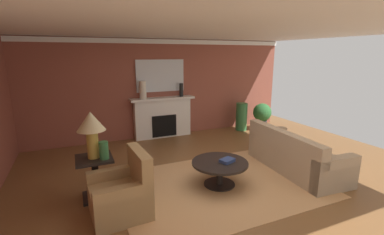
{
  "coord_description": "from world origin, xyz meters",
  "views": [
    {
      "loc": [
        -2.27,
        -3.92,
        2.31
      ],
      "look_at": [
        -0.03,
        1.17,
        1.0
      ],
      "focal_mm": 25.25,
      "sensor_mm": 36.0,
      "label": 1
    }
  ],
  "objects_px": {
    "armchair_near_window": "(122,195)",
    "potted_plant": "(262,114)",
    "mantel_mirror": "(160,76)",
    "vase_on_side_table": "(104,150)",
    "sofa": "(294,156)",
    "coffee_table": "(220,168)",
    "side_table": "(95,175)",
    "vase_mantel_left": "(143,90)",
    "vase_tall_corner": "(241,117)",
    "fireplace": "(163,118)",
    "table_lamp": "(91,126)",
    "vase_mantel_right": "(181,90)"
  },
  "relations": [
    {
      "from": "armchair_near_window",
      "to": "potted_plant",
      "type": "height_order",
      "value": "armchair_near_window"
    },
    {
      "from": "mantel_mirror",
      "to": "vase_on_side_table",
      "type": "distance_m",
      "value": 3.67
    },
    {
      "from": "sofa",
      "to": "coffee_table",
      "type": "distance_m",
      "value": 1.7
    },
    {
      "from": "mantel_mirror",
      "to": "sofa",
      "type": "relative_size",
      "value": 0.63
    },
    {
      "from": "coffee_table",
      "to": "side_table",
      "type": "relative_size",
      "value": 1.43
    },
    {
      "from": "armchair_near_window",
      "to": "vase_mantel_left",
      "type": "relative_size",
      "value": 2.0
    },
    {
      "from": "armchair_near_window",
      "to": "potted_plant",
      "type": "distance_m",
      "value": 5.58
    },
    {
      "from": "vase_tall_corner",
      "to": "fireplace",
      "type": "bearing_deg",
      "value": 173.02
    },
    {
      "from": "side_table",
      "to": "table_lamp",
      "type": "height_order",
      "value": "table_lamp"
    },
    {
      "from": "armchair_near_window",
      "to": "side_table",
      "type": "distance_m",
      "value": 0.73
    },
    {
      "from": "sofa",
      "to": "side_table",
      "type": "height_order",
      "value": "sofa"
    },
    {
      "from": "potted_plant",
      "to": "coffee_table",
      "type": "bearing_deg",
      "value": -138.3
    },
    {
      "from": "vase_tall_corner",
      "to": "vase_on_side_table",
      "type": "bearing_deg",
      "value": -149.0
    },
    {
      "from": "fireplace",
      "to": "coffee_table",
      "type": "height_order",
      "value": "fireplace"
    },
    {
      "from": "fireplace",
      "to": "coffee_table",
      "type": "relative_size",
      "value": 1.8
    },
    {
      "from": "table_lamp",
      "to": "vase_mantel_left",
      "type": "relative_size",
      "value": 1.58
    },
    {
      "from": "side_table",
      "to": "table_lamp",
      "type": "xyz_separation_m",
      "value": [
        0.0,
        0.0,
        0.82
      ]
    },
    {
      "from": "coffee_table",
      "to": "potted_plant",
      "type": "relative_size",
      "value": 1.2
    },
    {
      "from": "vase_on_side_table",
      "to": "vase_tall_corner",
      "type": "height_order",
      "value": "vase_on_side_table"
    },
    {
      "from": "fireplace",
      "to": "vase_mantel_left",
      "type": "relative_size",
      "value": 3.8
    },
    {
      "from": "vase_tall_corner",
      "to": "coffee_table",
      "type": "bearing_deg",
      "value": -129.63
    },
    {
      "from": "side_table",
      "to": "vase_tall_corner",
      "type": "relative_size",
      "value": 0.83
    },
    {
      "from": "armchair_near_window",
      "to": "coffee_table",
      "type": "xyz_separation_m",
      "value": [
        1.75,
        0.21,
        0.03
      ]
    },
    {
      "from": "sofa",
      "to": "vase_tall_corner",
      "type": "xyz_separation_m",
      "value": [
        0.72,
        2.96,
        0.12
      ]
    },
    {
      "from": "vase_tall_corner",
      "to": "armchair_near_window",
      "type": "bearing_deg",
      "value": -143.09
    },
    {
      "from": "vase_mantel_left",
      "to": "vase_tall_corner",
      "type": "height_order",
      "value": "vase_mantel_left"
    },
    {
      "from": "potted_plant",
      "to": "vase_on_side_table",
      "type": "bearing_deg",
      "value": -154.32
    },
    {
      "from": "armchair_near_window",
      "to": "vase_mantel_left",
      "type": "bearing_deg",
      "value": 70.85
    },
    {
      "from": "vase_mantel_right",
      "to": "vase_mantel_left",
      "type": "relative_size",
      "value": 0.79
    },
    {
      "from": "fireplace",
      "to": "sofa",
      "type": "height_order",
      "value": "fireplace"
    },
    {
      "from": "vase_on_side_table",
      "to": "vase_mantel_left",
      "type": "bearing_deg",
      "value": 64.88
    },
    {
      "from": "coffee_table",
      "to": "vase_on_side_table",
      "type": "height_order",
      "value": "vase_on_side_table"
    },
    {
      "from": "side_table",
      "to": "mantel_mirror",
      "type": "bearing_deg",
      "value": 54.94
    },
    {
      "from": "fireplace",
      "to": "table_lamp",
      "type": "relative_size",
      "value": 2.4
    },
    {
      "from": "fireplace",
      "to": "vase_mantel_left",
      "type": "height_order",
      "value": "vase_mantel_left"
    },
    {
      "from": "vase_mantel_right",
      "to": "fireplace",
      "type": "bearing_deg",
      "value": 174.88
    },
    {
      "from": "armchair_near_window",
      "to": "vase_mantel_right",
      "type": "relative_size",
      "value": 2.54
    },
    {
      "from": "mantel_mirror",
      "to": "vase_tall_corner",
      "type": "height_order",
      "value": "mantel_mirror"
    },
    {
      "from": "armchair_near_window",
      "to": "side_table",
      "type": "xyz_separation_m",
      "value": [
        -0.31,
        0.65,
        0.09
      ]
    },
    {
      "from": "sofa",
      "to": "potted_plant",
      "type": "bearing_deg",
      "value": 64.2
    },
    {
      "from": "side_table",
      "to": "fireplace",
      "type": "bearing_deg",
      "value": 53.78
    },
    {
      "from": "mantel_mirror",
      "to": "side_table",
      "type": "distance_m",
      "value": 3.79
    },
    {
      "from": "armchair_near_window",
      "to": "side_table",
      "type": "bearing_deg",
      "value": 115.8
    },
    {
      "from": "vase_mantel_right",
      "to": "vase_mantel_left",
      "type": "xyz_separation_m",
      "value": [
        -1.1,
        0.0,
        0.05
      ]
    },
    {
      "from": "sofa",
      "to": "side_table",
      "type": "distance_m",
      "value": 3.79
    },
    {
      "from": "vase_on_side_table",
      "to": "vase_tall_corner",
      "type": "relative_size",
      "value": 0.33
    },
    {
      "from": "sofa",
      "to": "vase_mantel_left",
      "type": "relative_size",
      "value": 4.54
    },
    {
      "from": "vase_mantel_right",
      "to": "vase_tall_corner",
      "type": "bearing_deg",
      "value": -7.52
    },
    {
      "from": "fireplace",
      "to": "side_table",
      "type": "height_order",
      "value": "fireplace"
    },
    {
      "from": "armchair_near_window",
      "to": "vase_tall_corner",
      "type": "height_order",
      "value": "armchair_near_window"
    }
  ]
}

